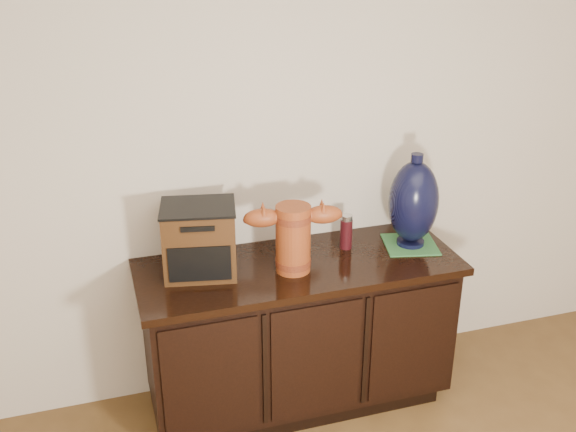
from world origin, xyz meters
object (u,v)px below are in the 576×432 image
object	(u,v)px
sideboard	(298,333)
terracotta_vessel	(293,235)
spray_can	(346,232)
lamp_base	(413,202)
tv_radio	(199,240)

from	to	relation	value
sideboard	terracotta_vessel	xyz separation A→B (m)	(-0.04, -0.05, 0.54)
spray_can	terracotta_vessel	bearing A→B (deg)	-155.91
lamp_base	tv_radio	bearing A→B (deg)	178.33
tv_radio	lamp_base	size ratio (longest dim) A/B	0.80
sideboard	lamp_base	world-z (taller)	lamp_base
sideboard	lamp_base	bearing A→B (deg)	2.28
lamp_base	spray_can	size ratio (longest dim) A/B	2.68
tv_radio	spray_can	xyz separation A→B (m)	(0.69, 0.04, -0.07)
tv_radio	lamp_base	world-z (taller)	lamp_base
sideboard	tv_radio	bearing A→B (deg)	173.22
terracotta_vessel	tv_radio	xyz separation A→B (m)	(-0.39, 0.10, -0.02)
lamp_base	terracotta_vessel	bearing A→B (deg)	-173.36
sideboard	terracotta_vessel	world-z (taller)	terracotta_vessel
spray_can	tv_radio	bearing A→B (deg)	-177.04
terracotta_vessel	tv_radio	distance (m)	0.40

